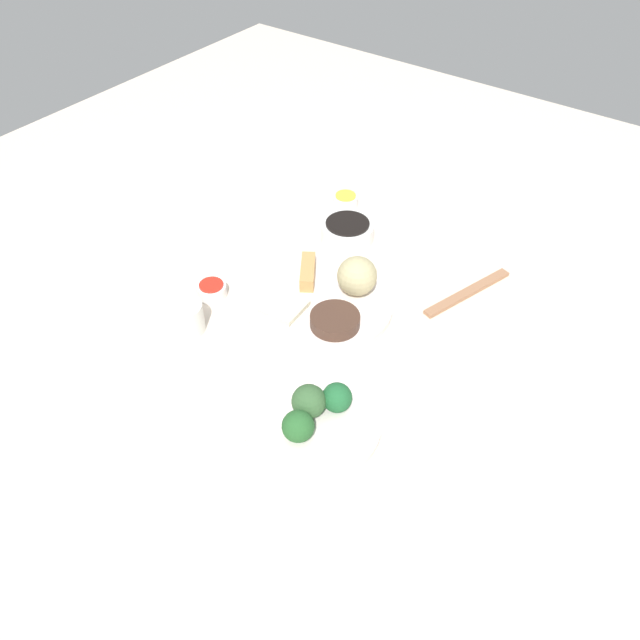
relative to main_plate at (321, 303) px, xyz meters
The scene contains 18 objects.
tabletop 0.03m from the main_plate, 96.11° to the left, with size 2.20×2.20×0.02m, color beige.
main_plate is the anchor object (origin of this frame).
rice_scoop 0.09m from the main_plate, 56.79° to the left, with size 0.08×0.08×0.08m, color tan.
spring_roll 0.08m from the main_plate, 146.79° to the left, with size 0.09×0.03×0.03m, color tan.
crab_rangoon_wonton 0.07m from the main_plate, 123.21° to the right, with size 0.07×0.07×0.01m, color beige.
stir_fry_heap 0.08m from the main_plate, 33.21° to the right, with size 0.09×0.09×0.02m, color #482F23.
broccoli_plate 0.29m from the main_plate, 56.38° to the right, with size 0.22×0.22×0.01m, color white.
broccoli_floret_0 0.28m from the main_plate, 57.77° to the right, with size 0.06×0.06×0.06m, color #375E34.
broccoli_floret_1 0.27m from the main_plate, 48.16° to the right, with size 0.05×0.05×0.05m, color #206132.
broccoli_floret_2 0.32m from the main_plate, 59.98° to the right, with size 0.05×0.05×0.05m, color #285E2B.
soy_sauce_bowl 0.23m from the main_plate, 111.58° to the left, with size 0.11×0.11×0.04m, color white.
soy_sauce_bowl_liquid 0.23m from the main_plate, 111.58° to the left, with size 0.09×0.09×0.00m, color black.
sauce_ramekin_hot_mustard 0.36m from the main_plate, 117.00° to the left, with size 0.06×0.06×0.02m, color white.
sauce_ramekin_hot_mustard_liquid 0.36m from the main_plate, 117.00° to the left, with size 0.05×0.05×0.00m, color yellow.
sauce_ramekin_sweet_and_sour 0.22m from the main_plate, 152.58° to the right, with size 0.06×0.06×0.02m, color white.
sauce_ramekin_sweet_and_sour_liquid 0.22m from the main_plate, 152.58° to the right, with size 0.05×0.05×0.00m, color red.
teacup 0.26m from the main_plate, 129.16° to the right, with size 0.07×0.07×0.06m, color white.
chopsticks_pair 0.29m from the main_plate, 43.41° to the left, with size 0.22×0.02×0.01m, color #A4714F.
Camera 1 is at (0.56, -0.79, 0.86)m, focal length 36.93 mm.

